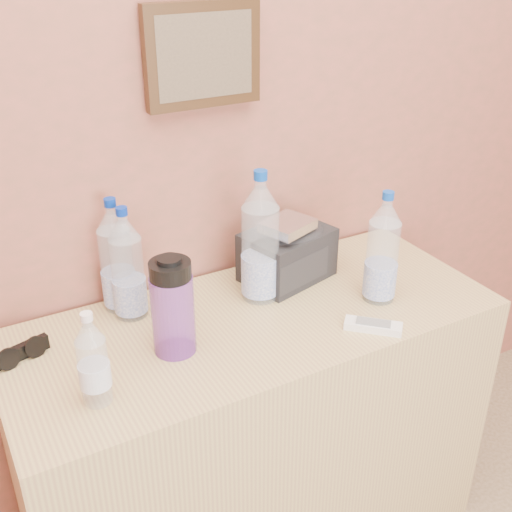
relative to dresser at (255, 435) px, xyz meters
The scene contains 12 objects.
picture_frame 1.04m from the dresser, 90.00° to the left, with size 0.30×0.03×0.25m, color #382311, non-canonical shape.
dresser is the anchor object (origin of this frame).
pet_large_a 0.61m from the dresser, 147.91° to the left, with size 0.08×0.08×0.30m.
pet_large_b 0.64m from the dresser, 142.14° to the left, with size 0.08×0.08×0.30m.
pet_large_c 0.56m from the dresser, 53.37° to the left, with size 0.10×0.10×0.36m.
pet_large_d 0.63m from the dresser, 12.76° to the right, with size 0.08×0.08×0.31m.
pet_small 0.67m from the dresser, 165.11° to the right, with size 0.06×0.06×0.22m.
nalgene_bottle 0.57m from the dresser, behind, with size 0.10×0.10×0.24m.
sunglasses 0.70m from the dresser, 168.92° to the left, with size 0.14×0.05×0.04m, color black, non-canonical shape.
ac_remote 0.50m from the dresser, 39.27° to the right, with size 0.14×0.05×0.02m, color silver.
toiletry_bag 0.53m from the dresser, 37.81° to the left, with size 0.24×0.17×0.16m, color black, non-canonical shape.
foil_packet 0.60m from the dresser, 35.33° to the left, with size 0.13×0.11×0.03m, color white.
Camera 1 is at (-0.60, 0.51, 1.69)m, focal length 45.00 mm.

